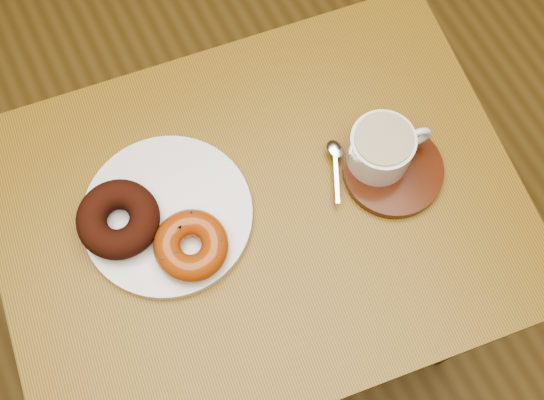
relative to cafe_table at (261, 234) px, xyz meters
name	(u,v)px	position (x,y,z in m)	size (l,w,h in m)	color
ground	(224,382)	(-0.16, -0.11, -0.59)	(6.00, 6.00, 0.00)	brown
cafe_table	(261,234)	(0.00, 0.00, 0.00)	(0.81, 0.64, 0.70)	brown
donut_plate	(168,215)	(-0.12, 0.05, 0.12)	(0.24, 0.24, 0.01)	silver
donut_cinnamon	(118,219)	(-0.18, 0.06, 0.15)	(0.11, 0.11, 0.04)	black
donut_caramel	(191,245)	(-0.11, -0.01, 0.14)	(0.13, 0.13, 0.04)	#994110
saucer	(393,170)	(0.20, -0.03, 0.12)	(0.14, 0.14, 0.02)	#3A1507
coffee_cup	(382,148)	(0.19, -0.01, 0.16)	(0.12, 0.09, 0.06)	silver
teaspoon	(335,155)	(0.13, 0.02, 0.13)	(0.05, 0.09, 0.01)	silver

